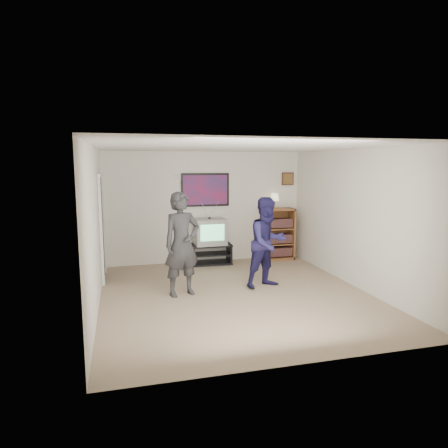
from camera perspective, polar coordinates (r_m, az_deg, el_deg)
name	(u,v)px	position (r m, az deg, el deg)	size (l,w,h in m)	color
room_shell	(231,220)	(7.00, 0.94, 0.56)	(4.51, 5.00, 2.51)	brown
media_stand	(211,254)	(9.00, -1.87, -4.28)	(0.92, 0.53, 0.45)	black
crt_television	(210,231)	(8.89, -2.08, -1.07)	(0.68, 0.58, 0.58)	gray
bookshelf	(278,234)	(9.46, 7.68, -1.40)	(0.73, 0.42, 1.20)	brown
table_lamp	(275,201)	(9.37, 7.23, 3.31)	(0.22, 0.22, 0.35)	#F3EEB8
person_tall	(182,244)	(6.79, -6.04, -2.88)	(0.65, 0.42, 1.77)	#2B2B2E
person_short	(268,243)	(7.25, 6.26, -2.65)	(0.80, 0.62, 1.64)	#1F1B4B
controller_left	(178,224)	(6.90, -6.59, 0.05)	(0.03, 0.11, 0.03)	white
controller_right	(261,225)	(7.37, 5.37, -0.15)	(0.03, 0.12, 0.03)	white
poster	(205,190)	(9.02, -2.69, 4.89)	(1.10, 0.03, 0.75)	black
air_vent	(181,177)	(8.91, -6.20, 6.74)	(0.28, 0.02, 0.14)	white
small_picture	(288,179)	(9.63, 9.09, 6.40)	(0.30, 0.03, 0.30)	#311A0F
doorway	(101,228)	(8.03, -17.12, -0.59)	(0.03, 0.85, 2.00)	black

